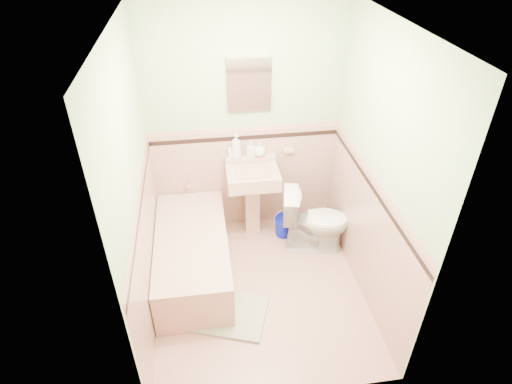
{
  "coord_description": "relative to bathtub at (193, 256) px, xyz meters",
  "views": [
    {
      "loc": [
        -0.44,
        -2.87,
        3.18
      ],
      "look_at": [
        0.0,
        0.25,
        1.0
      ],
      "focal_mm": 29.83,
      "sensor_mm": 36.0,
      "label": 1
    }
  ],
  "objects": [
    {
      "name": "sink",
      "position": [
        0.68,
        0.53,
        0.2
      ],
      "size": [
        0.55,
        0.48,
        0.86
      ],
      "primitive_type": null,
      "color": "tan",
      "rests_on": "floor"
    },
    {
      "name": "floor",
      "position": [
        0.63,
        -0.33,
        -0.23
      ],
      "size": [
        2.2,
        2.2,
        0.0
      ],
      "primitive_type": "plane",
      "color": "tan",
      "rests_on": "ground"
    },
    {
      "name": "cap_front",
      "position": [
        0.63,
        -1.41,
        0.99
      ],
      "size": [
        2.0,
        0.0,
        2.0
      ],
      "primitive_type": "plane",
      "rotation": [
        -1.57,
        0.0,
        0.0
      ],
      "color": "tan",
      "rests_on": "ground"
    },
    {
      "name": "cap_back",
      "position": [
        0.63,
        0.75,
        0.99
      ],
      "size": [
        2.0,
        0.0,
        2.0
      ],
      "primitive_type": "plane",
      "rotation": [
        1.57,
        0.0,
        0.0
      ],
      "color": "tan",
      "rests_on": "ground"
    },
    {
      "name": "soap_dish",
      "position": [
        1.1,
        0.73,
        0.72
      ],
      "size": [
        0.11,
        0.07,
        0.04
      ],
      "primitive_type": "cube",
      "color": "tan",
      "rests_on": "wall_back"
    },
    {
      "name": "accent_right",
      "position": [
        1.61,
        -0.33,
        0.89
      ],
      "size": [
        0.0,
        2.2,
        2.2
      ],
      "primitive_type": "plane",
      "rotation": [
        1.57,
        0.0,
        -1.57
      ],
      "color": "black",
      "rests_on": "ground"
    },
    {
      "name": "accent_back",
      "position": [
        0.63,
        0.75,
        0.9
      ],
      "size": [
        2.0,
        0.0,
        2.0
      ],
      "primitive_type": "plane",
      "rotation": [
        1.57,
        0.0,
        0.0
      ],
      "color": "black",
      "rests_on": "ground"
    },
    {
      "name": "cap_right",
      "position": [
        1.61,
        -0.33,
        1.0
      ],
      "size": [
        0.0,
        2.2,
        2.2
      ],
      "primitive_type": "plane",
      "rotation": [
        1.57,
        0.0,
        -1.57
      ],
      "color": "tan",
      "rests_on": "ground"
    },
    {
      "name": "ceiling",
      "position": [
        0.63,
        -0.33,
        2.27
      ],
      "size": [
        2.2,
        2.2,
        0.0
      ],
      "primitive_type": "plane",
      "rotation": [
        3.14,
        0.0,
        0.0
      ],
      "color": "white",
      "rests_on": "ground"
    },
    {
      "name": "wall_back",
      "position": [
        0.63,
        0.77,
        1.02
      ],
      "size": [
        2.5,
        0.0,
        2.5
      ],
      "primitive_type": "plane",
      "rotation": [
        1.57,
        0.0,
        0.0
      ],
      "color": "#F2E6C5",
      "rests_on": "ground"
    },
    {
      "name": "accent_left",
      "position": [
        -0.35,
        -0.33,
        0.89
      ],
      "size": [
        0.0,
        2.2,
        2.2
      ],
      "primitive_type": "plane",
      "rotation": [
        1.57,
        0.0,
        1.57
      ],
      "color": "black",
      "rests_on": "ground"
    },
    {
      "name": "wall_right",
      "position": [
        1.63,
        -0.33,
        1.02
      ],
      "size": [
        0.0,
        2.5,
        2.5
      ],
      "primitive_type": "plane",
      "rotation": [
        1.57,
        0.0,
        -1.57
      ],
      "color": "#F2E6C5",
      "rests_on": "ground"
    },
    {
      "name": "wall_left",
      "position": [
        -0.37,
        -0.33,
        1.02
      ],
      "size": [
        0.0,
        2.5,
        2.5
      ],
      "primitive_type": "plane",
      "rotation": [
        1.57,
        0.0,
        1.57
      ],
      "color": "#F2E6C5",
      "rests_on": "ground"
    },
    {
      "name": "tube",
      "position": [
        0.46,
        0.71,
        0.75
      ],
      "size": [
        0.04,
        0.04,
        0.12
      ],
      "primitive_type": "cylinder",
      "rotation": [
        0.0,
        0.0,
        -0.11
      ],
      "color": "white",
      "rests_on": "sink"
    },
    {
      "name": "toilet",
      "position": [
        1.31,
        0.22,
        0.13
      ],
      "size": [
        0.77,
        0.53,
        0.72
      ],
      "primitive_type": "imported",
      "rotation": [
        0.0,
        0.0,
        1.37
      ],
      "color": "white",
      "rests_on": "floor"
    },
    {
      "name": "tub_faucet",
      "position": [
        0.0,
        0.72,
        0.41
      ],
      "size": [
        0.04,
        0.12,
        0.04
      ],
      "primitive_type": "cylinder",
      "rotation": [
        1.57,
        0.0,
        0.0
      ],
      "color": "silver",
      "rests_on": "wall_back"
    },
    {
      "name": "soap_bottle_right",
      "position": [
        0.78,
        0.71,
        0.77
      ],
      "size": [
        0.16,
        0.16,
        0.17
      ],
      "primitive_type": "imported",
      "rotation": [
        0.0,
        0.0,
        0.25
      ],
      "color": "#B2B2B2",
      "rests_on": "sink"
    },
    {
      "name": "wainscot_front",
      "position": [
        0.63,
        -1.42,
        0.38
      ],
      "size": [
        2.0,
        0.0,
        2.0
      ],
      "primitive_type": "plane",
      "rotation": [
        -1.57,
        0.0,
        0.0
      ],
      "color": "tan",
      "rests_on": "ground"
    },
    {
      "name": "bath_mat",
      "position": [
        0.26,
        -0.59,
        -0.21
      ],
      "size": [
        0.89,
        0.73,
        0.03
      ],
      "primitive_type": "cube",
      "rotation": [
        0.0,
        0.0,
        -0.33
      ],
      "color": "gray",
      "rests_on": "floor"
    },
    {
      "name": "soap_bottle_left",
      "position": [
        0.53,
        0.71,
        0.83
      ],
      "size": [
        0.14,
        0.14,
        0.27
      ],
      "primitive_type": "imported",
      "rotation": [
        0.0,
        0.0,
        0.43
      ],
      "color": "#B2B2B2",
      "rests_on": "sink"
    },
    {
      "name": "wainscot_left",
      "position": [
        -0.36,
        -0.33,
        0.38
      ],
      "size": [
        0.0,
        2.2,
        2.2
      ],
      "primitive_type": "plane",
      "rotation": [
        1.57,
        0.0,
        1.57
      ],
      "color": "tan",
      "rests_on": "ground"
    },
    {
      "name": "bathtub",
      "position": [
        0.0,
        0.0,
        0.0
      ],
      "size": [
        0.7,
        1.5,
        0.45
      ],
      "primitive_type": "cube",
      "color": "tan",
      "rests_on": "floor"
    },
    {
      "name": "bucket",
      "position": [
        1.03,
        0.47,
        -0.11
      ],
      "size": [
        0.26,
        0.26,
        0.23
      ],
      "primitive_type": null,
      "rotation": [
        0.0,
        0.0,
        -0.17
      ],
      "color": "#0610BB",
      "rests_on": "floor"
    },
    {
      "name": "shoe",
      "position": [
        0.2,
        -0.57,
        -0.16
      ],
      "size": [
        0.18,
        0.13,
        0.06
      ],
      "primitive_type": "cube",
      "rotation": [
        0.0,
        0.0,
        -0.36
      ],
      "color": "#BF1E59",
      "rests_on": "bath_mat"
    },
    {
      "name": "soap_bottle_mid",
      "position": [
        0.69,
        0.71,
        0.78
      ],
      "size": [
        0.1,
        0.1,
        0.18
      ],
      "primitive_type": "imported",
      "rotation": [
        0.0,
        0.0,
        -0.27
      ],
      "color": "#B2B2B2",
      "rests_on": "sink"
    },
    {
      "name": "sink_faucet",
      "position": [
        0.68,
        0.67,
        0.72
      ],
      "size": [
        0.02,
        0.02,
        0.1
      ],
      "primitive_type": "cylinder",
      "color": "silver",
      "rests_on": "sink"
    },
    {
      "name": "wainscot_back",
      "position": [
        0.63,
        0.76,
        0.38
      ],
      "size": [
        2.0,
        0.0,
        2.0
      ],
      "primitive_type": "plane",
      "rotation": [
        1.57,
        0.0,
        0.0
      ],
      "color": "tan",
      "rests_on": "ground"
    },
    {
      "name": "cap_left",
      "position": [
        -0.35,
        -0.33,
        1.0
      ],
      "size": [
        0.0,
        2.2,
        2.2
      ],
      "primitive_type": "plane",
      "rotation": [
        1.57,
        0.0,
        1.57
      ],
      "color": "tan",
      "rests_on": "ground"
    },
    {
      "name": "accent_front",
      "position": [
        0.63,
        -1.41,
        0.9
      ],
      "size": [
        2.0,
        0.0,
        2.0
      ],
      "primitive_type": "plane",
      "rotation": [
        -1.57,
        0.0,
        0.0
      ],
      "color": "black",
      "rests_on": "ground"
    },
    {
      "name": "wainscot_right",
      "position": [
        1.62,
        -0.33,
        0.38
      ],
      "size": [
        0.0,
        2.2,
        2.2
      ],
      "primitive_type": "plane",
      "rotation": [
        1.57,
        0.0,
        -1.57
      ],
      "color": "tan",
      "rests_on": "ground"
    },
    {
      "name": "medicine_cabinet",
      "position": [
        0.68,
        0.74,
        1.47
      ],
      "size": [
        0.43,
        0.04,
        0.54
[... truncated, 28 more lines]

